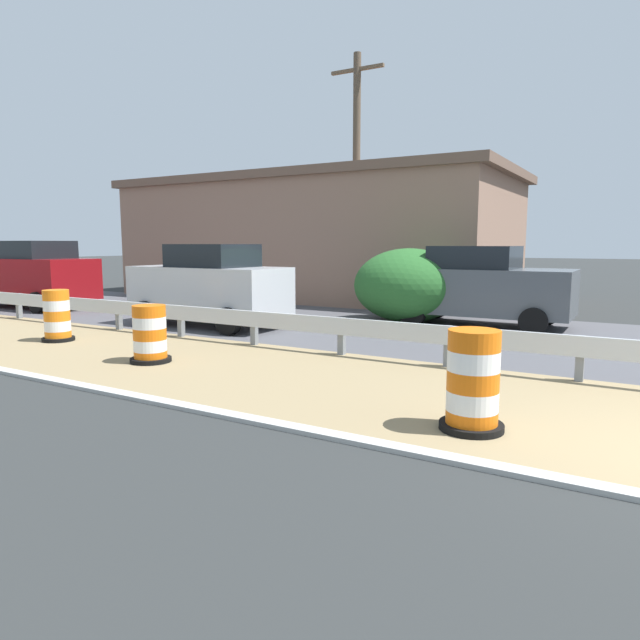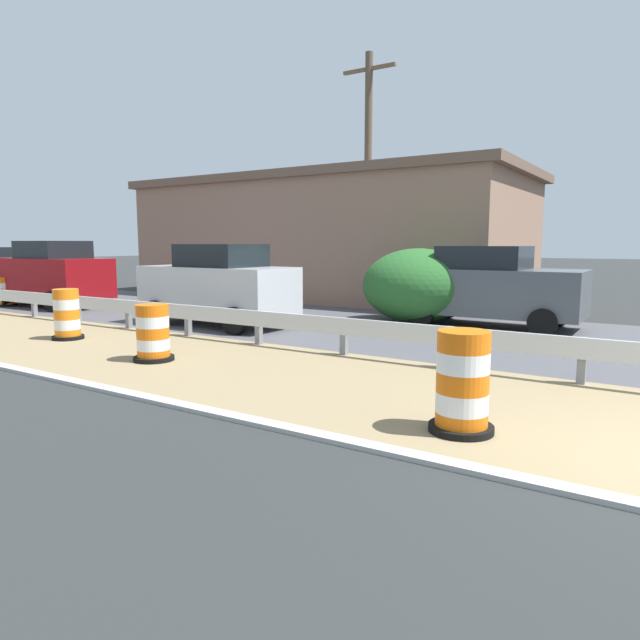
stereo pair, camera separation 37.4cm
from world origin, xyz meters
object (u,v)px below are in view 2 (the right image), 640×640
(car_trailing_near_lane, at_px, (489,287))
(car_trailing_far_lane, at_px, (218,285))
(traffic_barrel_close, at_px, (153,336))
(car_lead_far_lane, at_px, (52,274))
(traffic_barrel_far, at_px, (5,293))
(traffic_barrel_nearest, at_px, (462,386))
(traffic_barrel_mid, at_px, (67,317))
(utility_pole_near, at_px, (368,178))

(car_trailing_near_lane, xyz_separation_m, car_trailing_far_lane, (-3.51, 5.82, 0.02))
(traffic_barrel_close, bearing_deg, car_lead_far_lane, 66.74)
(traffic_barrel_far, bearing_deg, traffic_barrel_close, -106.77)
(traffic_barrel_nearest, xyz_separation_m, car_trailing_near_lane, (8.14, 2.08, 0.49))
(traffic_barrel_mid, height_order, utility_pole_near, utility_pole_near)
(traffic_barrel_far, height_order, car_trailing_far_lane, car_trailing_far_lane)
(traffic_barrel_far, height_order, car_trailing_near_lane, car_trailing_near_lane)
(traffic_barrel_nearest, xyz_separation_m, traffic_barrel_close, (0.77, 5.88, -0.06))
(utility_pole_near, bearing_deg, traffic_barrel_nearest, -147.08)
(car_trailing_far_lane, bearing_deg, car_trailing_near_lane, -148.00)
(traffic_barrel_nearest, relative_size, utility_pole_near, 0.14)
(traffic_barrel_far, xyz_separation_m, utility_pole_near, (6.27, -10.23, 3.70))
(traffic_barrel_close, relative_size, traffic_barrel_mid, 0.92)
(car_trailing_far_lane, bearing_deg, traffic_barrel_mid, 68.91)
(traffic_barrel_nearest, distance_m, traffic_barrel_far, 17.43)
(traffic_barrel_mid, bearing_deg, car_trailing_far_lane, -21.97)
(traffic_barrel_far, bearing_deg, car_trailing_far_lane, -86.71)
(traffic_barrel_mid, distance_m, car_trailing_far_lane, 3.62)
(traffic_barrel_far, distance_m, car_lead_far_lane, 1.76)
(car_lead_far_lane, distance_m, utility_pole_near, 10.80)
(traffic_barrel_far, xyz_separation_m, car_trailing_far_lane, (0.52, -9.04, 0.59))
(traffic_barrel_close, relative_size, car_trailing_far_lane, 0.24)
(car_trailing_far_lane, relative_size, utility_pole_near, 0.52)
(traffic_barrel_mid, distance_m, utility_pole_near, 10.09)
(traffic_barrel_close, distance_m, traffic_barrel_far, 11.56)
(traffic_barrel_far, xyz_separation_m, car_trailing_near_lane, (4.03, -14.87, 0.57))
(traffic_barrel_mid, bearing_deg, car_trailing_near_lane, -46.34)
(traffic_barrel_nearest, height_order, traffic_barrel_close, traffic_barrel_nearest)
(traffic_barrel_close, distance_m, traffic_barrel_mid, 3.40)
(car_lead_far_lane, relative_size, utility_pole_near, 0.53)
(traffic_barrel_close, xyz_separation_m, utility_pole_near, (9.61, 0.84, 3.68))
(traffic_barrel_nearest, height_order, car_trailing_near_lane, car_trailing_near_lane)
(car_lead_far_lane, bearing_deg, utility_pole_near, -148.89)
(traffic_barrel_mid, height_order, car_trailing_far_lane, car_trailing_far_lane)
(car_trailing_near_lane, bearing_deg, car_trailing_far_lane, -149.26)
(traffic_barrel_far, distance_m, car_trailing_near_lane, 15.42)
(traffic_barrel_nearest, relative_size, car_trailing_far_lane, 0.28)
(traffic_barrel_nearest, relative_size, traffic_barrel_close, 1.13)
(traffic_barrel_far, relative_size, car_trailing_far_lane, 0.24)
(traffic_barrel_nearest, distance_m, traffic_barrel_mid, 9.33)
(car_trailing_near_lane, relative_size, utility_pole_near, 0.55)
(traffic_barrel_close, xyz_separation_m, car_trailing_near_lane, (7.37, -3.80, 0.55))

